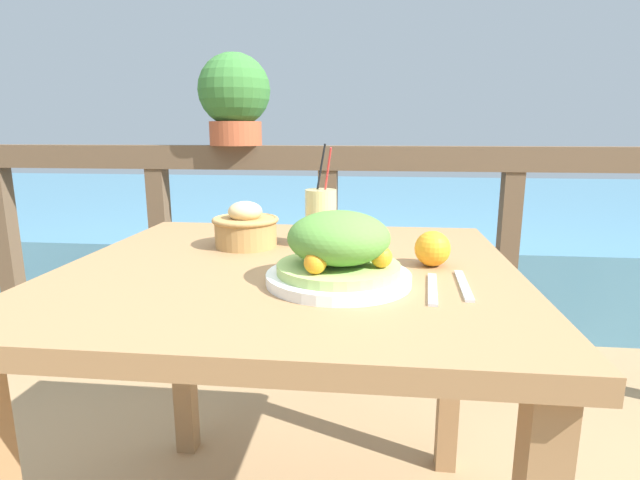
# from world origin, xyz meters

# --- Properties ---
(patio_table) EXTENTS (0.95, 0.91, 0.75)m
(patio_table) POSITION_xyz_m (0.00, 0.00, 0.65)
(patio_table) COLOR #997047
(patio_table) RESTS_ON ground_plane
(railing_fence) EXTENTS (2.80, 0.08, 0.98)m
(railing_fence) POSITION_xyz_m (0.00, 0.88, 0.68)
(railing_fence) COLOR brown
(railing_fence) RESTS_ON ground_plane
(sea_backdrop) EXTENTS (12.00, 4.00, 0.45)m
(sea_backdrop) POSITION_xyz_m (0.00, 3.38, 0.23)
(sea_backdrop) COLOR teal
(sea_backdrop) RESTS_ON ground_plane
(salad_plate) EXTENTS (0.27, 0.27, 0.14)m
(salad_plate) POSITION_xyz_m (0.12, -0.12, 0.81)
(salad_plate) COLOR white
(salad_plate) RESTS_ON patio_table
(drink_glass) EXTENTS (0.08, 0.08, 0.25)m
(drink_glass) POSITION_xyz_m (0.05, 0.17, 0.83)
(drink_glass) COLOR #DBCC7F
(drink_glass) RESTS_ON patio_table
(bread_basket) EXTENTS (0.16, 0.16, 0.11)m
(bread_basket) POSITION_xyz_m (-0.13, 0.16, 0.80)
(bread_basket) COLOR #AD7F47
(bread_basket) RESTS_ON patio_table
(potted_plant) EXTENTS (0.27, 0.27, 0.34)m
(potted_plant) POSITION_xyz_m (-0.36, 0.88, 1.16)
(potted_plant) COLOR #A34C2D
(potted_plant) RESTS_ON railing_fence
(fork) EXTENTS (0.03, 0.18, 0.00)m
(fork) POSITION_xyz_m (0.29, -0.14, 0.76)
(fork) COLOR silver
(fork) RESTS_ON patio_table
(knife) EXTENTS (0.02, 0.18, 0.00)m
(knife) POSITION_xyz_m (0.35, -0.12, 0.76)
(knife) COLOR silver
(knife) RESTS_ON patio_table
(orange_near_basket) EXTENTS (0.08, 0.08, 0.08)m
(orange_near_basket) POSITION_xyz_m (0.30, 0.02, 0.79)
(orange_near_basket) COLOR orange
(orange_near_basket) RESTS_ON patio_table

